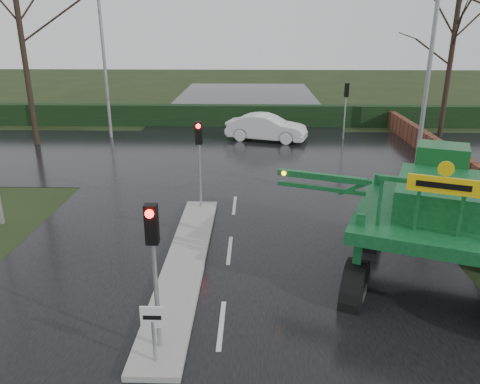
{
  "coord_description": "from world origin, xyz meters",
  "views": [
    {
      "loc": [
        0.73,
        -9.58,
        6.87
      ],
      "look_at": [
        0.34,
        4.07,
        2.0
      ],
      "focal_mm": 35.0,
      "sensor_mm": 36.0,
      "label": 1
    }
  ],
  "objects_px": {
    "street_light_right": "(425,47)",
    "white_sedan": "(266,141)",
    "keep_left_sign": "(153,325)",
    "traffic_signal_near": "(153,247)",
    "traffic_signal_far": "(346,98)",
    "traffic_signal_mid": "(199,146)",
    "street_light_left_far": "(107,41)",
    "crop_sprayer": "(363,211)"
  },
  "relations": [
    {
      "from": "traffic_signal_near",
      "to": "street_light_left_far",
      "type": "relative_size",
      "value": 0.35
    },
    {
      "from": "traffic_signal_mid",
      "to": "street_light_right",
      "type": "relative_size",
      "value": 0.35
    },
    {
      "from": "traffic_signal_mid",
      "to": "crop_sprayer",
      "type": "height_order",
      "value": "crop_sprayer"
    },
    {
      "from": "traffic_signal_far",
      "to": "crop_sprayer",
      "type": "bearing_deg",
      "value": 80.94
    },
    {
      "from": "street_light_left_far",
      "to": "white_sedan",
      "type": "bearing_deg",
      "value": -3.59
    },
    {
      "from": "traffic_signal_far",
      "to": "traffic_signal_mid",
      "type": "bearing_deg",
      "value": 58.07
    },
    {
      "from": "traffic_signal_far",
      "to": "white_sedan",
      "type": "height_order",
      "value": "traffic_signal_far"
    },
    {
      "from": "traffic_signal_near",
      "to": "white_sedan",
      "type": "height_order",
      "value": "traffic_signal_near"
    },
    {
      "from": "keep_left_sign",
      "to": "street_light_right",
      "type": "relative_size",
      "value": 0.14
    },
    {
      "from": "street_light_right",
      "to": "white_sedan",
      "type": "height_order",
      "value": "street_light_right"
    },
    {
      "from": "keep_left_sign",
      "to": "traffic_signal_near",
      "type": "bearing_deg",
      "value": 90.0
    },
    {
      "from": "traffic_signal_near",
      "to": "white_sedan",
      "type": "bearing_deg",
      "value": 82.02
    },
    {
      "from": "traffic_signal_near",
      "to": "street_light_left_far",
      "type": "height_order",
      "value": "street_light_left_far"
    },
    {
      "from": "traffic_signal_near",
      "to": "street_light_left_far",
      "type": "xyz_separation_m",
      "value": [
        -6.89,
        21.01,
        3.4
      ]
    },
    {
      "from": "crop_sprayer",
      "to": "street_light_left_far",
      "type": "bearing_deg",
      "value": 143.57
    },
    {
      "from": "traffic_signal_far",
      "to": "white_sedan",
      "type": "relative_size",
      "value": 0.71
    },
    {
      "from": "traffic_signal_near",
      "to": "white_sedan",
      "type": "relative_size",
      "value": 0.71
    },
    {
      "from": "traffic_signal_far",
      "to": "street_light_right",
      "type": "distance_m",
      "value": 8.86
    },
    {
      "from": "street_light_right",
      "to": "street_light_left_far",
      "type": "distance_m",
      "value": 18.24
    },
    {
      "from": "traffic_signal_near",
      "to": "traffic_signal_mid",
      "type": "relative_size",
      "value": 1.0
    },
    {
      "from": "street_light_left_far",
      "to": "white_sedan",
      "type": "xyz_separation_m",
      "value": [
        9.75,
        -0.61,
        -5.99
      ]
    },
    {
      "from": "traffic_signal_near",
      "to": "traffic_signal_mid",
      "type": "height_order",
      "value": "same"
    },
    {
      "from": "traffic_signal_mid",
      "to": "street_light_left_far",
      "type": "height_order",
      "value": "street_light_left_far"
    },
    {
      "from": "traffic_signal_mid",
      "to": "street_light_right",
      "type": "height_order",
      "value": "street_light_right"
    },
    {
      "from": "keep_left_sign",
      "to": "white_sedan",
      "type": "distance_m",
      "value": 21.11
    },
    {
      "from": "traffic_signal_mid",
      "to": "crop_sprayer",
      "type": "relative_size",
      "value": 0.42
    },
    {
      "from": "crop_sprayer",
      "to": "keep_left_sign",
      "type": "bearing_deg",
      "value": -125.92
    },
    {
      "from": "street_light_right",
      "to": "traffic_signal_far",
      "type": "bearing_deg",
      "value": 101.95
    },
    {
      "from": "crop_sprayer",
      "to": "white_sedan",
      "type": "height_order",
      "value": "crop_sprayer"
    },
    {
      "from": "keep_left_sign",
      "to": "traffic_signal_near",
      "type": "relative_size",
      "value": 0.38
    },
    {
      "from": "traffic_signal_mid",
      "to": "street_light_left_far",
      "type": "xyz_separation_m",
      "value": [
        -6.89,
        12.51,
        3.4
      ]
    },
    {
      "from": "traffic_signal_mid",
      "to": "traffic_signal_far",
      "type": "height_order",
      "value": "same"
    },
    {
      "from": "keep_left_sign",
      "to": "traffic_signal_near",
      "type": "height_order",
      "value": "traffic_signal_near"
    },
    {
      "from": "traffic_signal_mid",
      "to": "street_light_left_far",
      "type": "bearing_deg",
      "value": 118.86
    },
    {
      "from": "traffic_signal_near",
      "to": "street_light_right",
      "type": "xyz_separation_m",
      "value": [
        9.49,
        13.01,
        3.4
      ]
    },
    {
      "from": "traffic_signal_near",
      "to": "street_light_right",
      "type": "bearing_deg",
      "value": 53.87
    },
    {
      "from": "traffic_signal_mid",
      "to": "crop_sprayer",
      "type": "xyz_separation_m",
      "value": [
        4.88,
        -5.79,
        -0.23
      ]
    },
    {
      "from": "street_light_left_far",
      "to": "white_sedan",
      "type": "distance_m",
      "value": 11.46
    },
    {
      "from": "traffic_signal_near",
      "to": "traffic_signal_far",
      "type": "xyz_separation_m",
      "value": [
        7.8,
        21.02,
        0.0
      ]
    },
    {
      "from": "traffic_signal_mid",
      "to": "white_sedan",
      "type": "relative_size",
      "value": 0.71
    },
    {
      "from": "street_light_right",
      "to": "street_light_left_far",
      "type": "bearing_deg",
      "value": 153.98
    },
    {
      "from": "street_light_right",
      "to": "street_light_left_far",
      "type": "xyz_separation_m",
      "value": [
        -16.39,
        8.0,
        0.0
      ]
    }
  ]
}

